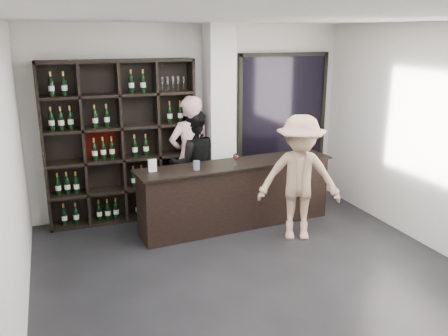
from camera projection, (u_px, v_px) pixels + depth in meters
name	position (u px, v px, depth m)	size (l,w,h in m)	color
floor	(264.00, 286.00, 5.37)	(5.00, 5.50, 0.01)	black
wine_shelf	(121.00, 143.00, 6.96)	(2.20, 0.35, 2.40)	black
structural_column	(219.00, 121.00, 7.31)	(0.40, 0.40, 2.90)	silver
glass_panel	(282.00, 117.00, 7.92)	(1.60, 0.08, 2.10)	black
tasting_counter	(236.00, 194.00, 6.93)	(2.92, 0.61, 0.96)	black
taster_pink	(190.00, 157.00, 7.22)	(0.68, 0.45, 1.87)	beige
taster_black	(193.00, 164.00, 7.27)	(0.80, 0.62, 1.65)	black
customer	(299.00, 178.00, 6.40)	(1.12, 0.64, 1.73)	tan
wine_glass	(236.00, 159.00, 6.66)	(0.08, 0.08, 0.19)	white
spit_cup	(197.00, 165.00, 6.45)	(0.09, 0.09, 0.12)	#A6B9D0
napkin_stack	(290.00, 156.00, 7.16)	(0.12, 0.12, 0.02)	white
card_stand	(152.00, 166.00, 6.37)	(0.11, 0.05, 0.16)	white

